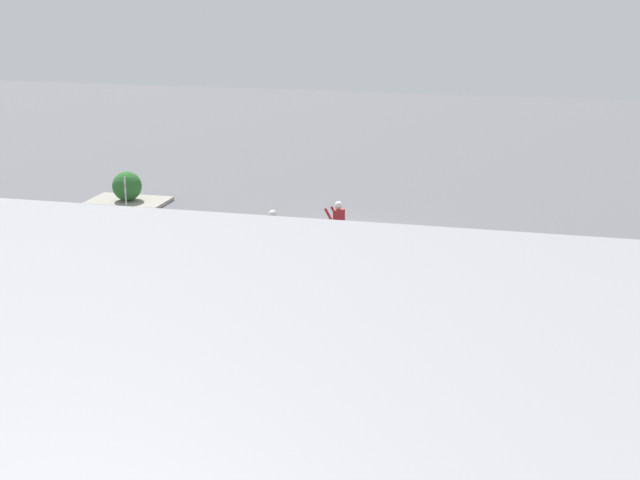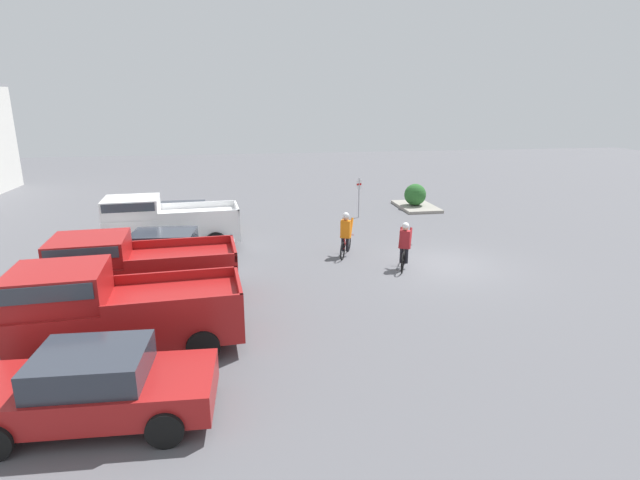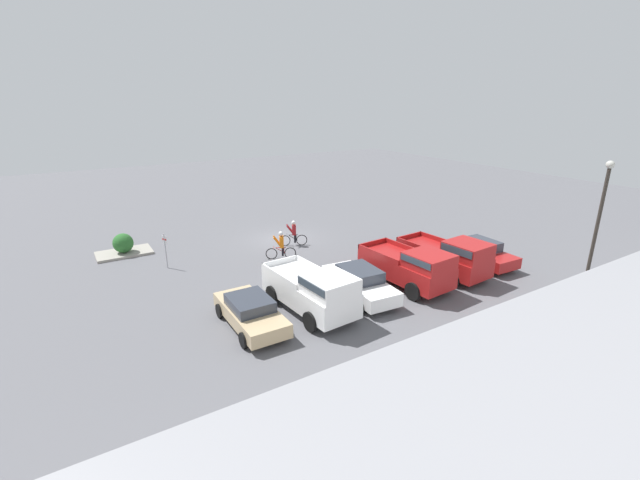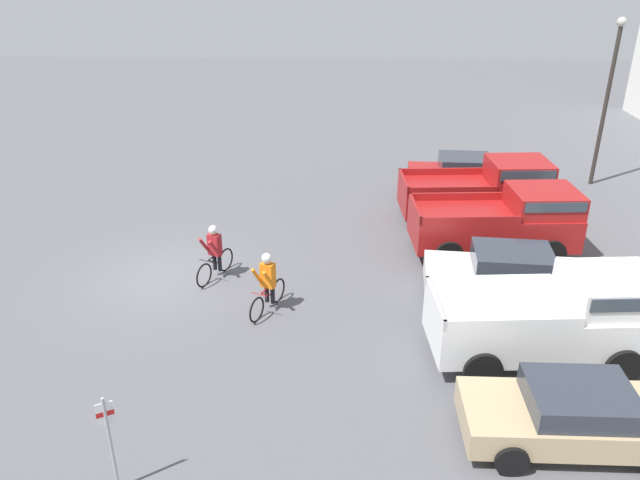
% 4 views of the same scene
% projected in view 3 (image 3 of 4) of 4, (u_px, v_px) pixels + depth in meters
% --- Properties ---
extents(ground_plane, '(80.00, 80.00, 0.00)m').
position_uv_depth(ground_plane, '(283.00, 239.00, 29.06)').
color(ground_plane, '#56565B').
extents(sedan_0, '(2.14, 4.41, 1.43)m').
position_uv_depth(sedan_0, '(479.00, 252.00, 24.55)').
color(sedan_0, maroon).
rests_on(sedan_0, ground_plane).
extents(pickup_truck_0, '(2.49, 5.18, 2.14)m').
position_uv_depth(pickup_truck_0, '(449.00, 256.00, 22.85)').
color(pickup_truck_0, maroon).
rests_on(pickup_truck_0, ground_plane).
extents(pickup_truck_1, '(2.51, 5.12, 2.12)m').
position_uv_depth(pickup_truck_1, '(410.00, 266.00, 21.45)').
color(pickup_truck_1, maroon).
rests_on(pickup_truck_1, ground_plane).
extents(sedan_1, '(2.22, 4.74, 1.45)m').
position_uv_depth(sedan_1, '(359.00, 282.00, 20.52)').
color(sedan_1, white).
rests_on(sedan_1, ground_plane).
extents(pickup_truck_2, '(2.50, 5.18, 2.16)m').
position_uv_depth(pickup_truck_2, '(314.00, 290.00, 18.73)').
color(pickup_truck_2, white).
rests_on(pickup_truck_2, ground_plane).
extents(sedan_2, '(1.96, 4.37, 1.31)m').
position_uv_depth(sedan_2, '(250.00, 312.00, 17.81)').
color(sedan_2, tan).
rests_on(sedan_2, ground_plane).
extents(cyclist_0, '(1.67, 0.79, 1.72)m').
position_uv_depth(cyclist_0, '(281.00, 245.00, 25.32)').
color(cyclist_0, black).
rests_on(cyclist_0, ground_plane).
extents(cyclist_1, '(1.67, 0.80, 1.68)m').
position_uv_depth(cyclist_1, '(294.00, 233.00, 27.62)').
color(cyclist_1, black).
rests_on(cyclist_1, ground_plane).
extents(fire_lane_sign, '(0.16, 0.28, 2.03)m').
position_uv_depth(fire_lane_sign, '(165.00, 247.00, 23.77)').
color(fire_lane_sign, '#9E9EA3').
rests_on(fire_lane_sign, ground_plane).
extents(lamppost, '(0.36, 0.36, 6.51)m').
position_uv_depth(lamppost, '(599.00, 219.00, 19.71)').
color(lamppost, '#2D2823').
rests_on(lamppost, ground_plane).
extents(curb_island, '(3.17, 1.92, 0.15)m').
position_uv_depth(curb_island, '(124.00, 253.00, 26.27)').
color(curb_island, gray).
rests_on(curb_island, ground_plane).
extents(shrub, '(1.19, 1.19, 1.19)m').
position_uv_depth(shrub, '(123.00, 243.00, 25.98)').
color(shrub, '#286028').
rests_on(shrub, curb_island).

